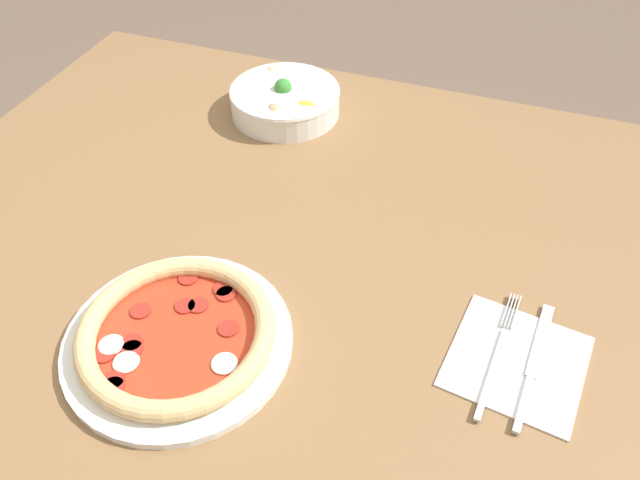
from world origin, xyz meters
TOP-DOWN VIEW (x-y plane):
  - dining_table at (0.00, 0.00)m, footprint 1.16×1.05m
  - pizza at (-0.02, -0.19)m, footprint 0.29×0.29m
  - bowl at (-0.09, 0.35)m, footprint 0.20×0.20m
  - napkin at (0.38, -0.07)m, footprint 0.18×0.18m
  - fork at (0.36, -0.08)m, footprint 0.03×0.20m
  - knife at (0.40, -0.08)m, footprint 0.03×0.20m

SIDE VIEW (x-z plane):
  - dining_table at x=0.00m, z-range 0.28..1.06m
  - napkin at x=0.38m, z-range 0.77..0.78m
  - knife at x=0.40m, z-range 0.78..0.78m
  - fork at x=0.36m, z-range 0.78..0.78m
  - pizza at x=-0.02m, z-range 0.77..0.81m
  - bowl at x=-0.09m, z-range 0.77..0.84m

